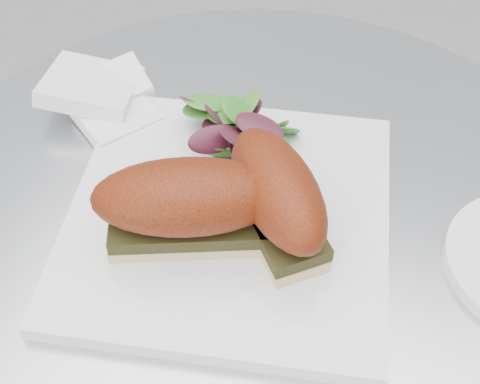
% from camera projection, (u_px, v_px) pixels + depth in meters
% --- Properties ---
extents(table, '(0.70, 0.70, 0.73)m').
position_uv_depth(table, '(254.00, 353.00, 0.80)').
color(table, '#B5B7BD').
rests_on(table, ground).
extents(plate, '(0.35, 0.35, 0.02)m').
position_uv_depth(plate, '(229.00, 217.00, 0.61)').
color(plate, white).
rests_on(plate, table).
extents(sandwich_left, '(0.17, 0.13, 0.08)m').
position_uv_depth(sandwich_left, '(187.00, 204.00, 0.55)').
color(sandwich_left, '#CCB97F').
rests_on(sandwich_left, plate).
extents(sandwich_right, '(0.14, 0.14, 0.08)m').
position_uv_depth(sandwich_right, '(277.00, 196.00, 0.56)').
color(sandwich_right, '#CCB97F').
rests_on(sandwich_right, plate).
extents(salad, '(0.11, 0.11, 0.05)m').
position_uv_depth(salad, '(238.00, 123.00, 0.64)').
color(salad, '#48912F').
rests_on(salad, plate).
extents(napkin, '(0.13, 0.13, 0.02)m').
position_uv_depth(napkin, '(105.00, 107.00, 0.71)').
color(napkin, white).
rests_on(napkin, table).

